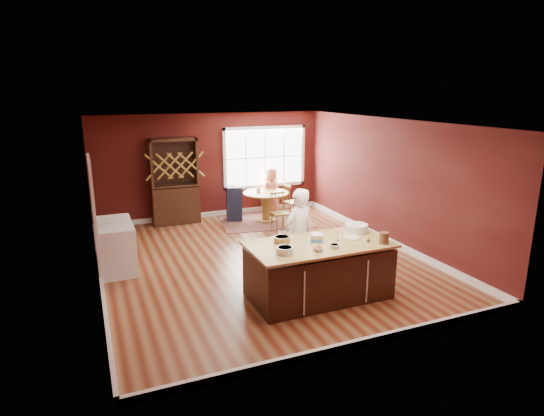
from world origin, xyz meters
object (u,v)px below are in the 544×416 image
Objects in this scene: kitchen_island at (318,271)px; dining_table at (266,200)px; high_chair at (234,203)px; baker at (298,235)px; chair_south at (280,212)px; chair_north at (268,194)px; seated_woman at (271,191)px; chair_east at (292,201)px; layer_cake at (317,238)px; toddler at (233,190)px; hutch at (174,181)px; dryer at (115,241)px; washer at (118,251)px.

kitchen_island is 1.96× the size of dining_table.
high_chair is at bearing 88.48° from kitchen_island.
baker reaches higher than kitchen_island.
chair_south is 0.98× the size of high_chair.
baker is at bearing 70.32° from chair_north.
baker reaches higher than seated_woman.
chair_north is 0.39m from seated_woman.
high_chair is at bearing 67.25° from chair_east.
toddler is at bearing 88.72° from layer_cake.
seated_woman reaches higher than high_chair.
hutch is (-2.17, 0.70, 0.53)m from dining_table.
high_chair is (0.12, 4.69, -0.51)m from layer_cake.
dryer is (-2.92, 2.82, 0.01)m from kitchen_island.
seated_woman is 1.42× the size of washer.
chair_east is 0.94× the size of chair_north.
kitchen_island is at bearing -36.78° from washer.
baker is (-0.01, 0.74, 0.39)m from kitchen_island.
dining_table is at bearing 28.62° from seated_woman.
chair_north is 4.86m from dryer.
chair_north reaches higher than dining_table.
baker is 3.60m from dryer.
chair_north is (-0.33, 0.83, 0.03)m from chair_east.
washer is at bearing -160.96° from chair_south.
high_chair is at bearing 40.46° from washer.
hutch is (-1.31, 5.03, 0.09)m from layer_cake.
hutch reaches higher than dryer.
layer_cake is at bearing 74.22° from baker.
layer_cake is 4.99m from seated_woman.
hutch reaches higher than dining_table.
dining_table is at bearing -13.80° from high_chair.
chair_south is at bearing 75.91° from layer_cake.
hutch reaches higher than chair_east.
kitchen_island is at bearing -104.57° from chair_south.
seated_woman is 2.56m from hutch.
baker reaches higher than toddler.
baker is 4.37m from seated_woman.
dining_table is at bearing 81.96° from chair_east.
seated_woman is at bearing 26.90° from dryer.
baker is at bearing -79.45° from high_chair.
chair_south reaches higher than washer.
layer_cake is at bearing -104.84° from chair_south.
seated_woman is at bearing 54.72° from dining_table.
chair_north is at bearing -123.13° from baker.
dryer is at bearing -134.77° from high_chair.
chair_south is 1.44m from high_chair.
seated_woman is (1.22, 4.92, 0.20)m from kitchen_island.
baker is at bearing -108.18° from chair_south.
chair_north is at bearing 76.38° from kitchen_island.
high_chair is at bearing 32.74° from dryer.
washer is (-4.14, -2.74, -0.19)m from seated_woman.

